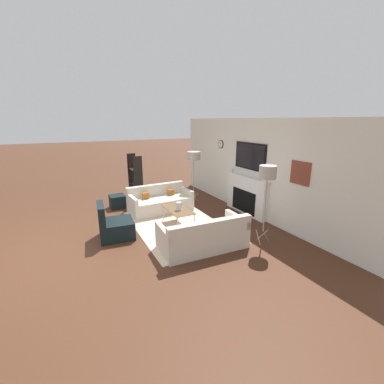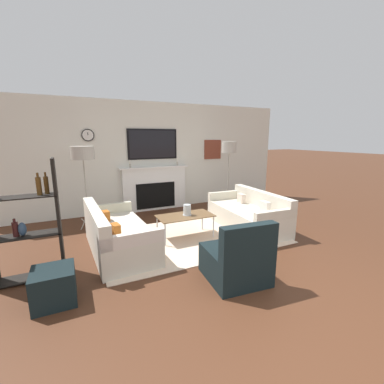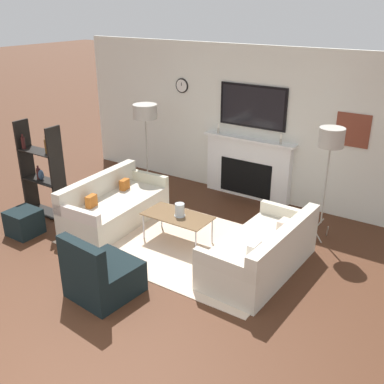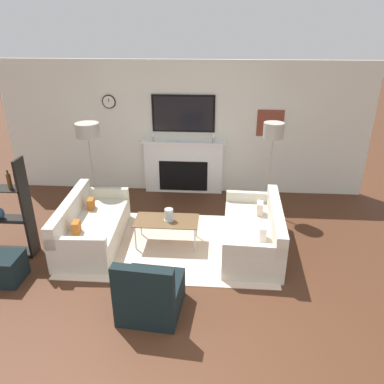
# 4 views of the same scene
# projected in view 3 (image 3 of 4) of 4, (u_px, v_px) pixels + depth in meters

# --- Properties ---
(ground_plane) EXTENTS (60.00, 60.00, 0.00)m
(ground_plane) POSITION_uv_depth(u_px,v_px,m) (16.00, 363.00, 4.52)
(ground_plane) COLOR #4B2A19
(fireplace_wall) EXTENTS (7.47, 0.28, 2.70)m
(fireplace_wall) POSITION_uv_depth(u_px,v_px,m) (252.00, 131.00, 8.00)
(fireplace_wall) COLOR silver
(fireplace_wall) RESTS_ON ground_plane
(area_rug) EXTENTS (3.27, 2.10, 0.01)m
(area_rug) POSITION_uv_depth(u_px,v_px,m) (181.00, 243.00, 6.75)
(area_rug) COLOR beige
(area_rug) RESTS_ON ground_plane
(couch_left) EXTENTS (0.95, 1.87, 0.75)m
(couch_left) POSITION_uv_depth(u_px,v_px,m) (114.00, 207.00, 7.32)
(couch_left) COLOR beige
(couch_left) RESTS_ON ground_plane
(couch_right) EXTENTS (0.96, 1.87, 0.74)m
(couch_right) POSITION_uv_depth(u_px,v_px,m) (262.00, 253.00, 5.97)
(couch_right) COLOR beige
(couch_right) RESTS_ON ground_plane
(armchair) EXTENTS (0.79, 0.82, 0.85)m
(armchair) POSITION_uv_depth(u_px,v_px,m) (101.00, 276.00, 5.47)
(armchair) COLOR black
(armchair) RESTS_ON ground_plane
(coffee_table) EXTENTS (1.03, 0.53, 0.43)m
(coffee_table) POSITION_uv_depth(u_px,v_px,m) (177.00, 217.00, 6.67)
(coffee_table) COLOR brown
(coffee_table) RESTS_ON ground_plane
(hurricane_candle) EXTENTS (0.16, 0.16, 0.20)m
(hurricane_candle) POSITION_uv_depth(u_px,v_px,m) (180.00, 211.00, 6.61)
(hurricane_candle) COLOR silver
(hurricane_candle) RESTS_ON coffee_table
(floor_lamp_left) EXTENTS (0.44, 0.44, 1.68)m
(floor_lamp_left) POSITION_uv_depth(u_px,v_px,m) (145.00, 113.00, 8.02)
(floor_lamp_left) COLOR #9E998E
(floor_lamp_left) RESTS_ON ground_plane
(floor_lamp_right) EXTENTS (0.36, 0.36, 1.75)m
(floor_lamp_right) POSITION_uv_depth(u_px,v_px,m) (331.00, 139.00, 6.30)
(floor_lamp_right) COLOR #9E998E
(floor_lamp_right) RESTS_ON ground_plane
(shelf_unit) EXTENTS (0.81, 0.28, 1.58)m
(shelf_unit) POSITION_uv_depth(u_px,v_px,m) (42.00, 172.00, 7.41)
(shelf_unit) COLOR black
(shelf_unit) RESTS_ON ground_plane
(ottoman) EXTENTS (0.45, 0.45, 0.40)m
(ottoman) POSITION_uv_depth(u_px,v_px,m) (24.00, 222.00, 6.96)
(ottoman) COLOR black
(ottoman) RESTS_ON ground_plane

